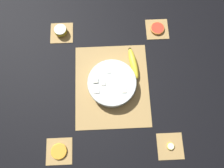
# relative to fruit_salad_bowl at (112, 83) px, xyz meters

# --- Properties ---
(ground_plane) EXTENTS (6.00, 6.00, 0.00)m
(ground_plane) POSITION_rel_fruit_salad_bowl_xyz_m (-0.00, -0.00, -0.04)
(ground_plane) COLOR black
(bamboo_mat_center) EXTENTS (0.46, 0.39, 0.01)m
(bamboo_mat_center) POSITION_rel_fruit_salad_bowl_xyz_m (-0.00, -0.00, -0.04)
(bamboo_mat_center) COLOR #A8844C
(bamboo_mat_center) RESTS_ON ground_plane
(coaster_mat_near_left) EXTENTS (0.13, 0.13, 0.01)m
(coaster_mat_near_left) POSITION_rel_fruit_salad_bowl_xyz_m (-0.33, -0.28, -0.04)
(coaster_mat_near_left) COLOR #A8844C
(coaster_mat_near_left) RESTS_ON ground_plane
(coaster_mat_near_right) EXTENTS (0.13, 0.13, 0.01)m
(coaster_mat_near_right) POSITION_rel_fruit_salad_bowl_xyz_m (0.33, -0.28, -0.04)
(coaster_mat_near_right) COLOR #A8844C
(coaster_mat_near_right) RESTS_ON ground_plane
(coaster_mat_far_left) EXTENTS (0.13, 0.13, 0.01)m
(coaster_mat_far_left) POSITION_rel_fruit_salad_bowl_xyz_m (-0.33, 0.28, -0.04)
(coaster_mat_far_left) COLOR #A8844C
(coaster_mat_far_left) RESTS_ON ground_plane
(coaster_mat_far_right) EXTENTS (0.13, 0.13, 0.01)m
(coaster_mat_far_right) POSITION_rel_fruit_salad_bowl_xyz_m (0.33, 0.28, -0.04)
(coaster_mat_far_right) COLOR #A8844C
(coaster_mat_far_right) RESTS_ON ground_plane
(fruit_salad_bowl) EXTENTS (0.25, 0.25, 0.07)m
(fruit_salad_bowl) POSITION_rel_fruit_salad_bowl_xyz_m (0.00, 0.00, 0.00)
(fruit_salad_bowl) COLOR silver
(fruit_salad_bowl) RESTS_ON bamboo_mat_center
(whole_banana) EXTENTS (0.18, 0.07, 0.04)m
(whole_banana) POSITION_rel_fruit_salad_bowl_xyz_m (0.12, -0.12, -0.02)
(whole_banana) COLOR yellow
(whole_banana) RESTS_ON bamboo_mat_center
(apple_half) EXTENTS (0.07, 0.07, 0.04)m
(apple_half) POSITION_rel_fruit_salad_bowl_xyz_m (0.33, 0.28, -0.01)
(apple_half) COLOR gold
(apple_half) RESTS_ON coaster_mat_far_right
(orange_slice_whole) EXTENTS (0.08, 0.08, 0.01)m
(orange_slice_whole) POSITION_rel_fruit_salad_bowl_xyz_m (-0.33, 0.28, -0.03)
(orange_slice_whole) COLOR orange
(orange_slice_whole) RESTS_ON coaster_mat_far_left
(banana_coin_single) EXTENTS (0.04, 0.04, 0.01)m
(banana_coin_single) POSITION_rel_fruit_salad_bowl_xyz_m (-0.33, -0.28, -0.03)
(banana_coin_single) COLOR #F4EABC
(banana_coin_single) RESTS_ON coaster_mat_near_left
(grapefruit_slice) EXTENTS (0.08, 0.08, 0.01)m
(grapefruit_slice) POSITION_rel_fruit_salad_bowl_xyz_m (0.33, -0.28, -0.03)
(grapefruit_slice) COLOR red
(grapefruit_slice) RESTS_ON coaster_mat_near_right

